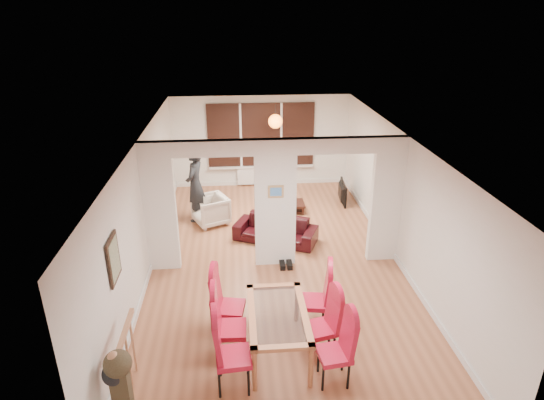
{
  "coord_description": "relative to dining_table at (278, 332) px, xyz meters",
  "views": [
    {
      "loc": [
        -0.74,
        -8.03,
        4.8
      ],
      "look_at": [
        -0.01,
        0.6,
        1.13
      ],
      "focal_mm": 30.0,
      "sensor_mm": 36.0,
      "label": 1
    }
  ],
  "objects": [
    {
      "name": "floor",
      "position": [
        0.2,
        2.62,
        -0.36
      ],
      "size": [
        5.0,
        9.0,
        0.01
      ],
      "primitive_type": "cube",
      "color": "#A46442",
      "rests_on": "ground"
    },
    {
      "name": "dining_chair_lb",
      "position": [
        -0.69,
        -0.02,
        0.21
      ],
      "size": [
        0.47,
        0.47,
        1.14
      ],
      "primitive_type": null,
      "rotation": [
        0.0,
        0.0,
        -0.04
      ],
      "color": "#A8112C",
      "rests_on": "floor"
    },
    {
      "name": "wall_poster",
      "position": [
        -2.27,
        0.22,
        1.24
      ],
      "size": [
        0.04,
        0.52,
        0.67
      ],
      "primitive_type": "cube",
      "color": "gray",
      "rests_on": "room_walls"
    },
    {
      "name": "coffee_table",
      "position": [
        0.61,
        5.09,
        -0.23
      ],
      "size": [
        1.21,
        0.8,
        0.25
      ],
      "primitive_type": null,
      "rotation": [
        0.0,
        0.0,
        0.25
      ],
      "color": "black",
      "rests_on": "floor"
    },
    {
      "name": "television",
      "position": [
        2.2,
        5.63,
        -0.08
      ],
      "size": [
        0.96,
        0.21,
        0.55
      ],
      "primitive_type": "imported",
      "rotation": [
        0.0,
        0.0,
        1.48
      ],
      "color": "black",
      "rests_on": "floor"
    },
    {
      "name": "stair_newel",
      "position": [
        -2.05,
        -0.58,
        0.19
      ],
      "size": [
        0.4,
        1.2,
        1.1
      ],
      "primitive_type": null,
      "color": "#B57853",
      "rests_on": "floor"
    },
    {
      "name": "dining_chair_lc",
      "position": [
        -0.71,
        0.5,
        0.21
      ],
      "size": [
        0.53,
        0.53,
        1.14
      ],
      "primitive_type": null,
      "rotation": [
        0.0,
        0.0,
        -0.17
      ],
      "color": "#A8112C",
      "rests_on": "floor"
    },
    {
      "name": "armchair",
      "position": [
        -1.18,
        4.56,
        -0.01
      ],
      "size": [
        0.99,
        1.0,
        0.7
      ],
      "primitive_type": "imported",
      "rotation": [
        0.0,
        0.0,
        -1.14
      ],
      "color": "beige",
      "rests_on": "floor"
    },
    {
      "name": "bowl",
      "position": [
        0.56,
        4.97,
        -0.08
      ],
      "size": [
        0.2,
        0.2,
        0.05
      ],
      "primitive_type": "imported",
      "color": "black",
      "rests_on": "coffee_table"
    },
    {
      "name": "pendant_light",
      "position": [
        0.5,
        5.92,
        1.79
      ],
      "size": [
        0.36,
        0.36,
        0.36
      ],
      "primitive_type": "sphere",
      "color": "orange",
      "rests_on": "room_walls"
    },
    {
      "name": "bottle",
      "position": [
        0.39,
        5.08,
        0.02
      ],
      "size": [
        0.06,
        0.06,
        0.26
      ],
      "primitive_type": "cylinder",
      "color": "#143F19",
      "rests_on": "coffee_table"
    },
    {
      "name": "dining_chair_la",
      "position": [
        -0.66,
        -0.61,
        0.22
      ],
      "size": [
        0.5,
        0.5,
        1.16
      ],
      "primitive_type": null,
      "rotation": [
        0.0,
        0.0,
        0.08
      ],
      "color": "#A8112C",
      "rests_on": "floor"
    },
    {
      "name": "pillar_photo",
      "position": [
        0.2,
        2.52,
        1.24
      ],
      "size": [
        0.3,
        0.03,
        0.25
      ],
      "primitive_type": "cube",
      "color": "#4C8CD8",
      "rests_on": "divider_wall"
    },
    {
      "name": "divider_wall",
      "position": [
        0.2,
        2.62,
        0.94
      ],
      "size": [
        5.0,
        0.18,
        2.6
      ],
      "primitive_type": "cube",
      "color": "white",
      "rests_on": "floor"
    },
    {
      "name": "dining_chair_rb",
      "position": [
        0.63,
        -0.08,
        0.17
      ],
      "size": [
        0.51,
        0.51,
        1.06
      ],
      "primitive_type": null,
      "rotation": [
        0.0,
        0.0,
        0.24
      ],
      "color": "#A8112C",
      "rests_on": "floor"
    },
    {
      "name": "shoes",
      "position": [
        0.4,
        2.41,
        -0.31
      ],
      "size": [
        0.25,
        0.27,
        0.1
      ],
      "primitive_type": null,
      "color": "black",
      "rests_on": "floor"
    },
    {
      "name": "radiator",
      "position": [
        0.2,
        7.02,
        -0.06
      ],
      "size": [
        1.4,
        0.08,
        0.5
      ],
      "primitive_type": "cube",
      "color": "white",
      "rests_on": "floor"
    },
    {
      "name": "dining_table",
      "position": [
        0.0,
        0.0,
        0.0
      ],
      "size": [
        0.86,
        1.53,
        0.72
      ],
      "primitive_type": null,
      "color": "#9F5D3B",
      "rests_on": "floor"
    },
    {
      "name": "room_walls",
      "position": [
        0.2,
        2.62,
        0.94
      ],
      "size": [
        5.0,
        9.0,
        2.6
      ],
      "primitive_type": null,
      "color": "silver",
      "rests_on": "floor"
    },
    {
      "name": "sofa",
      "position": [
        0.29,
        3.57,
        -0.09
      ],
      "size": [
        1.94,
        1.38,
        0.53
      ],
      "primitive_type": "imported",
      "rotation": [
        0.0,
        0.0,
        -0.42
      ],
      "color": "black",
      "rests_on": "floor"
    },
    {
      "name": "person",
      "position": [
        -1.52,
        4.83,
        0.55
      ],
      "size": [
        0.76,
        0.6,
        1.81
      ],
      "primitive_type": "imported",
      "rotation": [
        0.0,
        0.0,
        -1.85
      ],
      "color": "black",
      "rests_on": "floor"
    },
    {
      "name": "bay_window_blinds",
      "position": [
        0.2,
        7.06,
        1.14
      ],
      "size": [
        3.0,
        0.08,
        1.8
      ],
      "primitive_type": "cube",
      "color": "black",
      "rests_on": "room_walls"
    },
    {
      "name": "dining_chair_ra",
      "position": [
        0.71,
        -0.63,
        0.18
      ],
      "size": [
        0.48,
        0.48,
        1.07
      ],
      "primitive_type": null,
      "rotation": [
        0.0,
        0.0,
        0.13
      ],
      "color": "#A8112C",
      "rests_on": "floor"
    },
    {
      "name": "dining_chair_rc",
      "position": [
        0.66,
        0.56,
        0.19
      ],
      "size": [
        0.5,
        0.5,
        1.1
      ],
      "primitive_type": null,
      "rotation": [
        0.0,
        0.0,
        -0.16
      ],
      "color": "#A8112C",
      "rests_on": "floor"
    }
  ]
}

